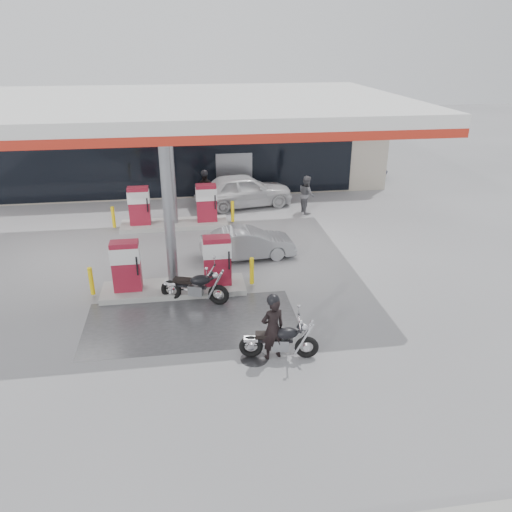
{
  "coord_description": "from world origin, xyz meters",
  "views": [
    {
      "loc": [
        0.53,
        -12.33,
        7.45
      ],
      "look_at": [
        2.59,
        1.67,
        1.2
      ],
      "focal_mm": 35.0,
      "sensor_mm": 36.0,
      "label": 1
    }
  ],
  "objects_px": {
    "parked_motorcycle": "(196,288)",
    "parked_car_left": "(28,182)",
    "main_motorcycle": "(280,342)",
    "biker_main": "(273,328)",
    "biker_walking": "(205,191)",
    "hatchback_silver": "(248,243)",
    "pump_island_near": "(173,271)",
    "attendant": "(307,194)",
    "pump_island_far": "(174,210)",
    "sedan_white": "(244,190)",
    "parked_car_right": "(355,171)"
  },
  "relations": [
    {
      "from": "parked_motorcycle",
      "to": "parked_car_left",
      "type": "relative_size",
      "value": 0.48
    },
    {
      "from": "main_motorcycle",
      "to": "biker_main",
      "type": "bearing_deg",
      "value": -178.87
    },
    {
      "from": "parked_motorcycle",
      "to": "biker_walking",
      "type": "xyz_separation_m",
      "value": [
        0.77,
        9.01,
        0.38
      ]
    },
    {
      "from": "hatchback_silver",
      "to": "main_motorcycle",
      "type": "bearing_deg",
      "value": 175.83
    },
    {
      "from": "pump_island_near",
      "to": "attendant",
      "type": "distance_m",
      "value": 9.22
    },
    {
      "from": "attendant",
      "to": "hatchback_silver",
      "type": "bearing_deg",
      "value": 138.15
    },
    {
      "from": "parked_motorcycle",
      "to": "attendant",
      "type": "height_order",
      "value": "attendant"
    },
    {
      "from": "pump_island_far",
      "to": "biker_main",
      "type": "relative_size",
      "value": 3.04
    },
    {
      "from": "pump_island_far",
      "to": "pump_island_near",
      "type": "bearing_deg",
      "value": -90.0
    },
    {
      "from": "pump_island_far",
      "to": "biker_walking",
      "type": "bearing_deg",
      "value": 56.73
    },
    {
      "from": "parked_car_left",
      "to": "pump_island_far",
      "type": "bearing_deg",
      "value": -124.88
    },
    {
      "from": "pump_island_near",
      "to": "pump_island_far",
      "type": "distance_m",
      "value": 6.0
    },
    {
      "from": "parked_car_left",
      "to": "parked_motorcycle",
      "type": "bearing_deg",
      "value": -143.65
    },
    {
      "from": "main_motorcycle",
      "to": "parked_car_left",
      "type": "xyz_separation_m",
      "value": [
        -10.07,
        16.0,
        0.17
      ]
    },
    {
      "from": "pump_island_near",
      "to": "sedan_white",
      "type": "xyz_separation_m",
      "value": [
        3.28,
        8.33,
        0.07
      ]
    },
    {
      "from": "hatchback_silver",
      "to": "parked_car_right",
      "type": "bearing_deg",
      "value": -41.15
    },
    {
      "from": "main_motorcycle",
      "to": "sedan_white",
      "type": "relative_size",
      "value": 0.44
    },
    {
      "from": "sedan_white",
      "to": "attendant",
      "type": "distance_m",
      "value": 3.03
    },
    {
      "from": "main_motorcycle",
      "to": "parked_car_left",
      "type": "height_order",
      "value": "parked_car_left"
    },
    {
      "from": "biker_walking",
      "to": "sedan_white",
      "type": "bearing_deg",
      "value": -17.59
    },
    {
      "from": "hatchback_silver",
      "to": "biker_walking",
      "type": "relative_size",
      "value": 1.94
    },
    {
      "from": "pump_island_far",
      "to": "parked_car_left",
      "type": "distance_m",
      "value": 9.53
    },
    {
      "from": "pump_island_near",
      "to": "biker_main",
      "type": "distance_m",
      "value": 4.68
    },
    {
      "from": "main_motorcycle",
      "to": "parked_motorcycle",
      "type": "xyz_separation_m",
      "value": [
        -1.99,
        3.19,
        0.03
      ]
    },
    {
      "from": "sedan_white",
      "to": "parked_car_right",
      "type": "xyz_separation_m",
      "value": [
        6.72,
        3.67,
        -0.22
      ]
    },
    {
      "from": "pump_island_far",
      "to": "main_motorcycle",
      "type": "bearing_deg",
      "value": -75.1
    },
    {
      "from": "pump_island_near",
      "to": "parked_motorcycle",
      "type": "distance_m",
      "value": 1.08
    },
    {
      "from": "main_motorcycle",
      "to": "parked_car_left",
      "type": "distance_m",
      "value": 18.91
    },
    {
      "from": "main_motorcycle",
      "to": "hatchback_silver",
      "type": "xyz_separation_m",
      "value": [
        0.01,
        6.29,
        0.1
      ]
    },
    {
      "from": "pump_island_near",
      "to": "hatchback_silver",
      "type": "xyz_separation_m",
      "value": [
        2.67,
        2.28,
        -0.15
      ]
    },
    {
      "from": "parked_motorcycle",
      "to": "sedan_white",
      "type": "xyz_separation_m",
      "value": [
        2.61,
        9.15,
        0.29
      ]
    },
    {
      "from": "parked_car_left",
      "to": "biker_walking",
      "type": "bearing_deg",
      "value": -109.11
    },
    {
      "from": "pump_island_near",
      "to": "parked_motorcycle",
      "type": "height_order",
      "value": "pump_island_near"
    },
    {
      "from": "pump_island_far",
      "to": "parked_motorcycle",
      "type": "relative_size",
      "value": 2.47
    },
    {
      "from": "biker_main",
      "to": "attendant",
      "type": "relative_size",
      "value": 0.99
    },
    {
      "from": "sedan_white",
      "to": "parked_car_left",
      "type": "relative_size",
      "value": 1.05
    },
    {
      "from": "pump_island_near",
      "to": "parked_car_left",
      "type": "height_order",
      "value": "pump_island_near"
    },
    {
      "from": "pump_island_near",
      "to": "hatchback_silver",
      "type": "bearing_deg",
      "value": 40.56
    },
    {
      "from": "pump_island_near",
      "to": "parked_car_right",
      "type": "distance_m",
      "value": 15.62
    },
    {
      "from": "hatchback_silver",
      "to": "biker_main",
      "type": "bearing_deg",
      "value": 174.07
    },
    {
      "from": "hatchback_silver",
      "to": "parked_car_right",
      "type": "height_order",
      "value": "parked_car_right"
    },
    {
      "from": "main_motorcycle",
      "to": "hatchback_silver",
      "type": "distance_m",
      "value": 6.29
    },
    {
      "from": "biker_main",
      "to": "hatchback_silver",
      "type": "distance_m",
      "value": 6.27
    },
    {
      "from": "biker_walking",
      "to": "pump_island_far",
      "type": "bearing_deg",
      "value": -145.06
    },
    {
      "from": "biker_main",
      "to": "parked_motorcycle",
      "type": "distance_m",
      "value": 3.66
    },
    {
      "from": "sedan_white",
      "to": "biker_walking",
      "type": "distance_m",
      "value": 1.84
    },
    {
      "from": "biker_main",
      "to": "sedan_white",
      "type": "relative_size",
      "value": 0.37
    },
    {
      "from": "pump_island_near",
      "to": "biker_walking",
      "type": "height_order",
      "value": "pump_island_near"
    },
    {
      "from": "pump_island_near",
      "to": "parked_car_right",
      "type": "xyz_separation_m",
      "value": [
        10.0,
        12.0,
        -0.15
      ]
    },
    {
      "from": "parked_motorcycle",
      "to": "biker_walking",
      "type": "distance_m",
      "value": 9.05
    }
  ]
}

